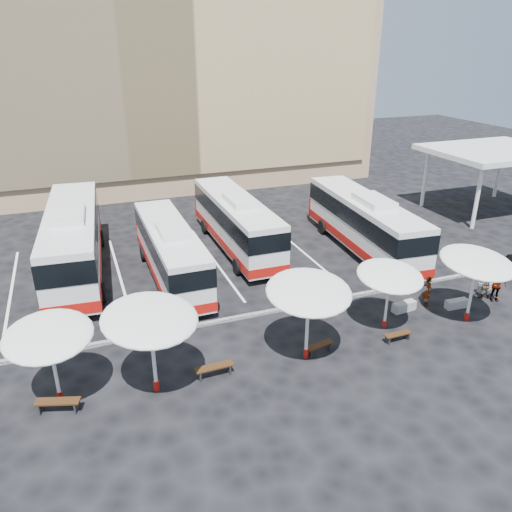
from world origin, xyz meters
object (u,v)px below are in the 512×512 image
object	(u,v)px
conc_bench_0	(404,307)
conc_bench_1	(457,304)
sunshade_4	(477,263)
passenger_3	(508,268)
bus_3	(364,221)
wood_bench_2	(319,346)
bus_0	(73,238)
passenger_1	(485,284)
wood_bench_3	(398,335)
bus_1	(170,250)
passenger_0	(428,291)
sunshade_0	(48,336)
wood_bench_1	(214,368)
sunshade_1	(150,319)
wood_bench_0	(58,403)
sunshade_2	(309,292)
passenger_2	(496,285)
bus_2	(236,221)
sunshade_3	(390,276)
conc_bench_2	(485,287)

from	to	relation	value
conc_bench_0	conc_bench_1	xyz separation A→B (m)	(2.82, -0.70, -0.02)
sunshade_4	passenger_3	size ratio (longest dim) A/B	2.58
bus_3	wood_bench_2	distance (m)	13.02
bus_0	sunshade_4	distance (m)	22.44
passenger_1	sunshade_4	bearing A→B (deg)	53.84
wood_bench_3	conc_bench_1	world-z (taller)	conc_bench_1
bus_1	passenger_0	world-z (taller)	bus_1
sunshade_0	wood_bench_3	size ratio (longest dim) A/B	2.51
bus_0	wood_bench_1	bearing A→B (deg)	-64.99
conc_bench_0	sunshade_1	bearing A→B (deg)	-171.86
bus_0	passenger_0	size ratio (longest dim) A/B	8.20
wood_bench_2	conc_bench_1	bearing A→B (deg)	7.52
bus_1	passenger_1	distance (m)	17.73
wood_bench_0	passenger_0	world-z (taller)	passenger_0
bus_1	passenger_3	bearing A→B (deg)	-21.61
bus_3	conc_bench_0	xyz separation A→B (m)	(-2.37, -8.03, -1.79)
sunshade_0	conc_bench_1	world-z (taller)	sunshade_0
sunshade_1	passenger_3	bearing A→B (deg)	7.52
wood_bench_0	wood_bench_2	xyz separation A→B (m)	(11.14, 0.03, -0.07)
sunshade_1	passenger_1	size ratio (longest dim) A/B	3.06
sunshade_4	conc_bench_1	bearing A→B (deg)	72.35
bus_3	sunshade_1	bearing A→B (deg)	-143.46
wood_bench_3	passenger_0	size ratio (longest dim) A/B	0.82
passenger_0	passenger_3	distance (m)	6.32
sunshade_1	conc_bench_1	size ratio (longest dim) A/B	4.00
sunshade_2	sunshade_4	bearing A→B (deg)	0.47
conc_bench_0	bus_3	bearing A→B (deg)	73.57
bus_1	passenger_2	bearing A→B (deg)	-29.26
sunshade_0	passenger_1	xyz separation A→B (m)	(21.98, 0.89, -2.13)
conc_bench_0	passenger_0	world-z (taller)	passenger_0
bus_1	sunshade_1	size ratio (longest dim) A/B	2.28
sunshade_1	bus_2	bearing A→B (deg)	59.31
conc_bench_0	passenger_3	size ratio (longest dim) A/B	0.79
wood_bench_2	sunshade_4	bearing A→B (deg)	-0.30
conc_bench_0	sunshade_0	bearing A→B (deg)	-176.03
conc_bench_0	passenger_1	xyz separation A→B (m)	(4.97, -0.29, 0.56)
bus_0	passenger_3	size ratio (longest dim) A/B	8.14
sunshade_2	sunshade_4	size ratio (longest dim) A/B	0.94
wood_bench_1	passenger_3	size ratio (longest dim) A/B	0.97
passenger_3	sunshade_2	bearing A→B (deg)	-20.45
sunshade_1	sunshade_3	world-z (taller)	sunshade_1
wood_bench_1	sunshade_4	bearing A→B (deg)	-0.19
conc_bench_0	passenger_1	size ratio (longest dim) A/B	0.82
bus_0	sunshade_2	distance (m)	16.03
sunshade_4	wood_bench_2	bearing A→B (deg)	179.70
sunshade_0	sunshade_4	bearing A→B (deg)	-2.11
passenger_1	conc_bench_2	bearing A→B (deg)	-119.25
bus_3	sunshade_2	size ratio (longest dim) A/B	3.12
bus_3	conc_bench_1	distance (m)	8.93
sunshade_0	conc_bench_2	xyz separation A→B (m)	(22.75, 1.52, -2.73)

